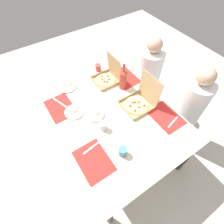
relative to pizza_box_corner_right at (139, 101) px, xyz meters
The scene contains 21 objects.
ground_plane 0.84m from the pizza_box_corner_right, 104.02° to the right, with size 6.00×6.00×0.00m, color beige.
dining_table 0.34m from the pizza_box_corner_right, 104.02° to the right, with size 1.58×1.15×0.73m.
placemat_near_left 0.85m from the pizza_box_corner_right, 120.70° to the right, with size 0.36×0.26×0.00m, color red.
placemat_near_right 0.78m from the pizza_box_corner_right, 68.76° to the right, with size 0.36×0.26×0.00m, color red.
placemat_far_left 0.45m from the pizza_box_corner_right, 163.30° to the left, with size 0.36×0.26×0.00m, color red.
placemat_far_right 0.31m from the pizza_box_corner_right, 24.63° to the left, with size 0.36×0.26×0.00m, color red.
pizza_box_corner_right is the anchor object (origin of this frame).
pizza_box_center 0.52m from the pizza_box_corner_right, behind, with size 0.27×0.28×0.31m.
plate_near_left 0.69m from the pizza_box_corner_right, 114.76° to the right, with size 0.20×0.20×0.03m.
plate_near_right 0.87m from the pizza_box_corner_right, 142.20° to the right, with size 0.23×0.23×0.03m.
plate_middle 0.49m from the pizza_box_corner_right, 107.72° to the right, with size 0.21×0.21×0.03m.
soda_bottle 0.32m from the pizza_box_corner_right, behind, with size 0.09×0.09×0.32m.
cup_clear_right 0.48m from the pizza_box_corner_right, 84.44° to the right, with size 0.07×0.07×0.09m, color silver.
cup_clear_left 0.73m from the pizza_box_corner_right, behind, with size 0.07×0.07×0.09m, color #BF4742.
cup_dark 0.60m from the pizza_box_corner_right, 52.70° to the right, with size 0.08×0.08×0.09m, color teal.
fork_by_near_left 0.70m from the pizza_box_corner_right, 76.39° to the right, with size 0.19×0.02×0.01m, color #B7B7BC.
knife_by_far_left 0.39m from the pizza_box_corner_right, 47.23° to the right, with size 0.21×0.02×0.01m, color #B7B7BC.
fork_by_far_right 0.40m from the pizza_box_corner_right, 21.86° to the left, with size 0.19×0.02×0.01m, color #B7B7BC.
knife_by_near_right 0.87m from the pizza_box_corner_right, 125.22° to the right, with size 0.21×0.02×0.01m, color #B7B7BC.
diner_left_seat 0.74m from the pizza_box_corner_right, 128.63° to the left, with size 0.32×0.32×1.13m.
diner_right_seat 0.66m from the pizza_box_corner_right, 62.39° to the left, with size 0.32×0.32×1.18m.
Camera 1 is at (0.93, -0.62, 2.21)m, focal length 28.32 mm.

